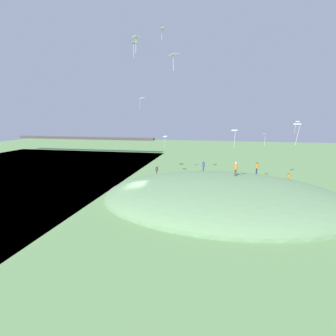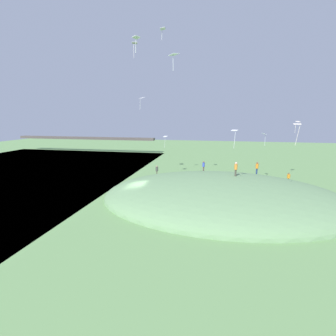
% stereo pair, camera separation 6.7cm
% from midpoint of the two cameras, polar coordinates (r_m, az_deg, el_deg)
% --- Properties ---
extents(ground_plane, '(160.00, 160.00, 0.00)m').
position_cam_midpoint_polar(ground_plane, '(31.76, -7.47, -7.20)').
color(ground_plane, '#689456').
extents(grass_hill, '(30.63, 21.54, 5.71)m').
position_cam_midpoint_polar(grass_hill, '(32.05, 12.36, -7.21)').
color(grass_hill, '#699060').
rests_on(grass_hill, ground_plane).
extents(bridge_deck_far, '(42.36, 1.80, 0.70)m').
position_cam_midpoint_polar(bridge_deck_far, '(76.56, -18.96, 6.62)').
color(bridge_deck_far, '#534E49').
extents(person_on_hilltop, '(0.55, 0.55, 1.84)m').
position_cam_midpoint_polar(person_on_hilltop, '(32.42, 15.46, 0.16)').
color(person_on_hilltop, '#504E40').
rests_on(person_on_hilltop, grass_hill).
extents(person_watching_kites, '(0.56, 0.56, 1.66)m').
position_cam_midpoint_polar(person_watching_kites, '(43.13, 26.19, -1.81)').
color(person_watching_kites, '#36382E').
rests_on(person_watching_kites, ground_plane).
extents(person_near_shore, '(0.58, 0.58, 1.67)m').
position_cam_midpoint_polar(person_near_shore, '(39.56, -2.70, -0.33)').
color(person_near_shore, '#575443').
rests_on(person_near_shore, grass_hill).
extents(person_with_child, '(0.47, 0.47, 1.78)m').
position_cam_midpoint_polar(person_with_child, '(37.79, 19.95, 0.35)').
color(person_with_child, navy).
rests_on(person_with_child, grass_hill).
extents(person_walking_path, '(0.54, 0.54, 1.72)m').
position_cam_midpoint_polar(person_walking_path, '(39.75, 8.21, 0.70)').
color(person_walking_path, brown).
rests_on(person_walking_path, grass_hill).
extents(kite_0, '(0.68, 0.91, 1.29)m').
position_cam_midpoint_polar(kite_0, '(32.92, -1.32, 29.59)').
color(kite_0, silver).
extents(kite_1, '(0.78, 0.62, 2.19)m').
position_cam_midpoint_polar(kite_1, '(27.69, 27.84, 8.58)').
color(kite_1, white).
extents(kite_2, '(0.62, 0.72, 1.23)m').
position_cam_midpoint_polar(kite_2, '(22.18, -7.48, 27.73)').
color(kite_2, silver).
extents(kite_3, '(1.21, 1.26, 1.92)m').
position_cam_midpoint_polar(kite_3, '(39.89, -6.24, 15.81)').
color(kite_3, white).
extents(kite_4, '(0.83, 0.76, 1.80)m').
position_cam_midpoint_polar(kite_4, '(42.27, 27.86, 9.32)').
color(kite_4, '#F3DFCF').
extents(kite_5, '(0.64, 0.83, 1.88)m').
position_cam_midpoint_polar(kite_5, '(38.45, 21.40, 7.23)').
color(kite_5, white).
extents(kite_6, '(1.12, 1.16, 1.46)m').
position_cam_midpoint_polar(kite_6, '(24.38, 1.30, 24.79)').
color(kite_6, white).
extents(kite_7, '(0.91, 0.88, 1.96)m').
position_cam_midpoint_polar(kite_7, '(40.99, -0.75, 7.13)').
color(kite_7, white).
extents(kite_8, '(0.74, 0.61, 1.88)m').
position_cam_midpoint_polar(kite_8, '(33.89, -7.90, 26.59)').
color(kite_8, white).
extents(kite_9, '(0.80, 0.71, 2.02)m').
position_cam_midpoint_polar(kite_9, '(27.83, 15.19, 8.04)').
color(kite_9, white).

